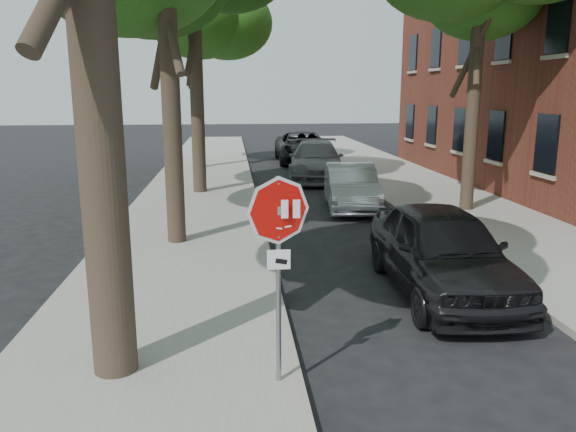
# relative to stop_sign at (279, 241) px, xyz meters

# --- Properties ---
(ground) EXTENTS (120.00, 120.00, 0.00)m
(ground) POSITION_rel_stop_sign_xyz_m (0.70, 0.03, -1.95)
(ground) COLOR black
(ground) RESTS_ON ground
(sidewalk_left) EXTENTS (4.00, 55.00, 0.12)m
(sidewalk_left) POSITION_rel_stop_sign_xyz_m (-1.80, 12.03, -1.89)
(sidewalk_left) COLOR gray
(sidewalk_left) RESTS_ON ground
(sidewalk_right) EXTENTS (4.00, 55.00, 0.12)m
(sidewalk_right) POSITION_rel_stop_sign_xyz_m (6.70, 12.03, -1.89)
(sidewalk_right) COLOR gray
(sidewalk_right) RESTS_ON ground
(curb_left) EXTENTS (0.12, 55.00, 0.13)m
(curb_left) POSITION_rel_stop_sign_xyz_m (0.25, 12.03, -1.88)
(curb_left) COLOR #9E9384
(curb_left) RESTS_ON ground
(curb_right) EXTENTS (0.12, 55.00, 0.13)m
(curb_right) POSITION_rel_stop_sign_xyz_m (4.65, 12.03, -1.88)
(curb_right) COLOR #9E9384
(curb_right) RESTS_ON ground
(stop_sign) EXTENTS (0.76, 0.34, 2.61)m
(stop_sign) POSITION_rel_stop_sign_xyz_m (0.00, 0.00, 0.00)
(stop_sign) COLOR gray
(stop_sign) RESTS_ON sidewalk_left
(tree_far) EXTENTS (5.29, 4.91, 9.33)m
(tree_far) POSITION_rel_stop_sign_xyz_m (-2.02, 21.14, 5.26)
(tree_far) COLOR black
(tree_far) RESTS_ON sidewalk_left
(car_a) EXTENTS (2.05, 4.85, 1.64)m
(car_a) POSITION_rel_stop_sign_xyz_m (3.30, 3.21, -1.13)
(car_a) COLOR black
(car_a) RESTS_ON ground
(car_b) EXTENTS (1.94, 4.43, 1.42)m
(car_b) POSITION_rel_stop_sign_xyz_m (3.26, 11.01, -1.24)
(car_b) COLOR #AEB0B7
(car_b) RESTS_ON ground
(car_c) EXTENTS (2.97, 5.78, 1.60)m
(car_c) POSITION_rel_stop_sign_xyz_m (3.06, 17.17, -1.15)
(car_c) COLOR #535258
(car_c) RESTS_ON ground
(car_d) EXTENTS (2.80, 5.88, 1.62)m
(car_d) POSITION_rel_stop_sign_xyz_m (3.24, 23.15, -1.14)
(car_d) COLOR black
(car_d) RESTS_ON ground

